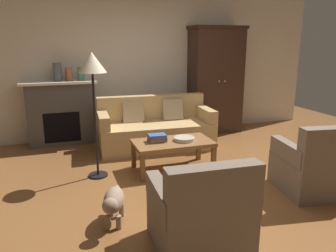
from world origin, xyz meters
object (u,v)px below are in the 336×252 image
at_px(mantel_vase_jade, 81,74).
at_px(dog, 114,202).
at_px(book_stack, 157,138).
at_px(mantel_vase_terracotta, 69,74).
at_px(fireplace, 61,112).
at_px(armoire, 215,80).
at_px(floor_lamp, 92,70).
at_px(couch, 155,129).
at_px(coffee_table, 173,145).
at_px(fruit_bowl, 184,139).
at_px(mantel_vase_slate, 58,72).
at_px(armchair_near_left, 200,217).
at_px(armchair_near_right, 315,168).

bearing_deg(mantel_vase_jade, dog, -89.27).
relative_size(book_stack, mantel_vase_terracotta, 1.16).
relative_size(fireplace, dog, 2.27).
bearing_deg(fireplace, armoire, -1.51).
xyz_separation_m(armoire, book_stack, (-1.71, -1.66, -0.56)).
xyz_separation_m(armoire, floor_lamp, (-2.54, -1.61, 0.39)).
xyz_separation_m(fireplace, floor_lamp, (0.41, -1.69, 0.86)).
bearing_deg(mantel_vase_jade, couch, -31.61).
distance_m(coffee_table, dog, 1.58).
xyz_separation_m(couch, dog, (-1.10, -2.25, -0.07)).
height_order(floor_lamp, dog, floor_lamp).
xyz_separation_m(fruit_bowl, mantel_vase_slate, (-1.62, 1.80, 0.83)).
xyz_separation_m(book_stack, mantel_vase_terracotta, (-1.06, 1.72, 0.76)).
bearing_deg(dog, couch, 64.09).
relative_size(armchair_near_left, dog, 1.59).
bearing_deg(couch, armchair_near_right, -60.41).
xyz_separation_m(couch, fruit_bowl, (0.10, -1.10, 0.13)).
xyz_separation_m(coffee_table, fruit_bowl, (0.16, -0.02, 0.08)).
relative_size(fireplace, armoire, 0.61).
bearing_deg(fruit_bowl, armchair_near_right, -45.02).
distance_m(mantel_vase_slate, floor_lamp, 1.73).
relative_size(couch, mantel_vase_slate, 6.35).
bearing_deg(book_stack, couch, 75.05).
bearing_deg(mantel_vase_jade, armoire, -1.34).
xyz_separation_m(book_stack, floor_lamp, (-0.83, 0.05, 0.95)).
relative_size(couch, mantel_vase_jade, 8.51).
height_order(fireplace, mantel_vase_slate, mantel_vase_slate).
bearing_deg(mantel_vase_jade, fireplace, 177.30).
bearing_deg(couch, armoire, 23.90).
bearing_deg(armoire, couch, -156.10).
height_order(mantel_vase_terracotta, armchair_near_left, mantel_vase_terracotta).
distance_m(couch, mantel_vase_slate, 1.92).
relative_size(fruit_bowl, armchair_near_left, 0.33).
bearing_deg(mantel_vase_slate, mantel_vase_jade, 0.00).
xyz_separation_m(mantel_vase_terracotta, dog, (0.24, -2.95, -0.98)).
relative_size(book_stack, armchair_near_right, 0.29).
xyz_separation_m(mantel_vase_slate, mantel_vase_terracotta, (0.18, 0.00, -0.04)).
bearing_deg(armoire, book_stack, -135.80).
distance_m(mantel_vase_jade, floor_lamp, 1.68).
height_order(coffee_table, mantel_vase_jade, mantel_vase_jade).
xyz_separation_m(book_stack, armchair_near_left, (-0.18, -1.87, -0.16)).
relative_size(mantel_vase_slate, mantel_vase_terracotta, 1.40).
bearing_deg(mantel_vase_terracotta, mantel_vase_jade, 0.00).
relative_size(mantel_vase_terracotta, armchair_near_left, 0.25).
relative_size(fruit_bowl, floor_lamp, 0.18).
bearing_deg(book_stack, fireplace, 125.41).
bearing_deg(armoire, armchair_near_right, -92.51).
distance_m(fireplace, book_stack, 2.14).
xyz_separation_m(armoire, fruit_bowl, (-1.33, -1.74, -0.59)).
xyz_separation_m(mantel_vase_slate, armchair_near_right, (2.82, -3.00, -0.96)).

